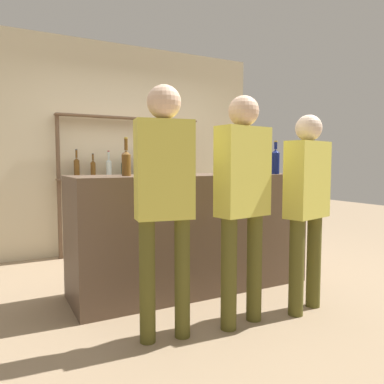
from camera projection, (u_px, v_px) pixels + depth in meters
ground_plane at (192, 288)px, 3.61m from camera, size 16.00×16.00×0.00m
bar_counter at (192, 232)px, 3.57m from camera, size 2.25×0.69×1.10m
back_wall at (127, 149)px, 5.21m from camera, size 3.85×0.12×2.80m
back_shelf at (132, 164)px, 5.07m from camera, size 1.94×0.18×1.81m
counter_bottle_0 at (275, 161)px, 3.72m from camera, size 0.08×0.08×0.33m
counter_bottle_1 at (171, 160)px, 3.62m from camera, size 0.08×0.08×0.35m
counter_bottle_2 at (126, 162)px, 3.18m from camera, size 0.08×0.08×0.33m
cork_jar at (273, 166)px, 3.84m from camera, size 0.11×0.11×0.16m
customer_center at (243, 191)px, 2.72m from camera, size 0.44×0.25×1.69m
customer_left at (165, 189)px, 2.48m from camera, size 0.40×0.23×1.72m
customer_right at (307, 197)px, 2.99m from camera, size 0.45×0.28×1.58m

